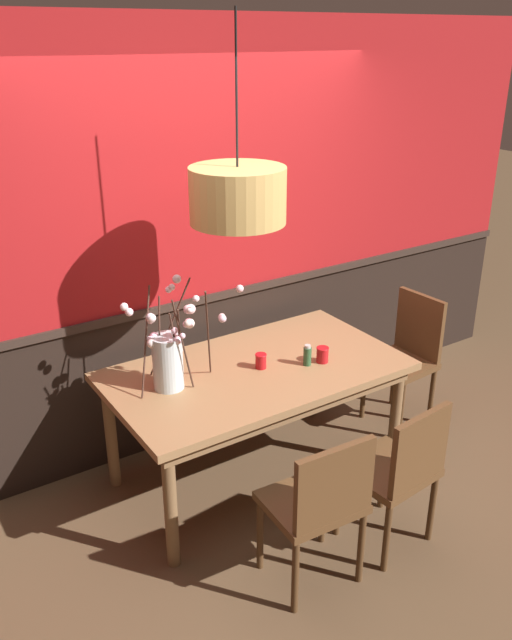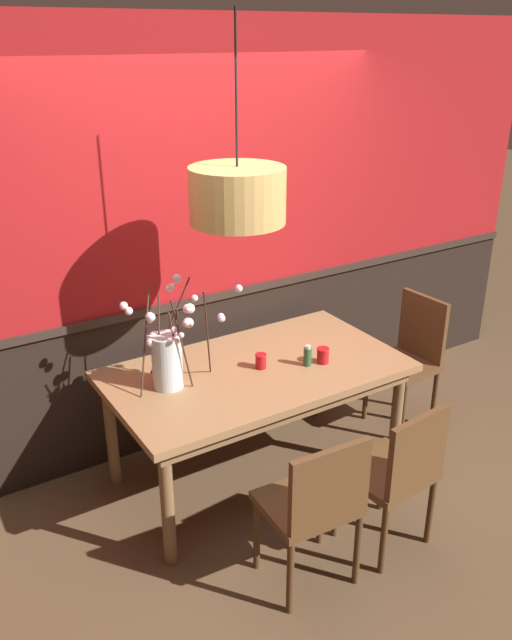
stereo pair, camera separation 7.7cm
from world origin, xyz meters
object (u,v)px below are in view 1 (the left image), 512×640
candle_holder_nearer_center (261,361)px  pendant_lamp (238,196)px  vase_with_blossoms (169,356)px  chair_far_side_left (156,357)px  chair_near_side_right (399,468)px  candle_holder_nearer_edge (322,355)px  chair_far_side_right (217,345)px  chair_head_east_end (408,352)px  chair_near_side_left (320,502)px  condiment_bottle (307,356)px  dining_table (256,380)px

candle_holder_nearer_center → pendant_lamp: 1.02m
vase_with_blossoms → pendant_lamp: pendant_lamp is taller
chair_far_side_left → chair_near_side_right: bearing=-73.6°
vase_with_blossoms → candle_holder_nearer_edge: bearing=-13.9°
chair_far_side_right → chair_head_east_end: bearing=-40.8°
chair_head_east_end → vase_with_blossoms: bearing=177.4°
chair_near_side_left → chair_near_side_right: bearing=-0.6°
chair_far_side_left → candle_holder_nearer_center: 0.99m
condiment_bottle → pendant_lamp: pendant_lamp is taller
vase_with_blossoms → chair_far_side_right: bearing=46.8°
chair_near_side_right → chair_near_side_left: 0.53m
chair_head_east_end → candle_holder_nearer_center: (-1.25, -0.00, 0.28)m
candle_holder_nearer_center → chair_far_side_left: bearing=106.6°
chair_near_side_left → pendant_lamp: size_ratio=0.85×
vase_with_blossoms → candle_holder_nearer_edge: 0.95m
chair_near_side_right → candle_holder_nearer_edge: size_ratio=9.18×
chair_far_side_right → chair_near_side_right: size_ratio=1.02×
chair_far_side_right → chair_head_east_end: 1.37m
chair_head_east_end → condiment_bottle: chair_head_east_end is taller
candle_holder_nearer_edge → condiment_bottle: condiment_bottle is taller
chair_head_east_end → chair_near_side_left: 1.76m
chair_near_side_right → chair_head_east_end: chair_head_east_end is taller
candle_holder_nearer_edge → dining_table: bearing=157.8°
condiment_bottle → pendant_lamp: 1.08m
chair_near_side_right → candle_holder_nearer_edge: 0.84m
vase_with_blossoms → chair_far_side_left: bearing=71.1°
chair_far_side_left → chair_head_east_end: bearing=-30.8°
chair_near_side_right → candle_holder_nearer_edge: bearing=83.6°
chair_near_side_right → candle_holder_nearer_edge: chair_near_side_right is taller
chair_near_side_right → candle_holder_nearer_center: bearing=106.3°
candle_holder_nearer_center → pendant_lamp: (-0.15, 0.00, 1.01)m
chair_near_side_right → dining_table: bearing=107.4°
chair_near_side_left → candle_holder_nearer_center: size_ratio=9.66×
chair_far_side_right → chair_far_side_left: 0.48m
chair_far_side_right → pendant_lamp: pendant_lamp is taller
chair_near_side_right → condiment_bottle: size_ratio=6.77×
chair_far_side_right → candle_holder_nearer_edge: 1.09m
chair_far_side_right → condiment_bottle: 1.07m
chair_far_side_left → candle_holder_nearer_center: bearing=-73.4°
chair_far_side_left → condiment_bottle: (0.53, -1.03, 0.30)m
dining_table → candle_holder_nearer_edge: bearing=-22.2°
chair_far_side_left → vase_with_blossoms: size_ratio=1.46×
chair_head_east_end → candle_holder_nearer_edge: size_ratio=9.81×
chair_far_side_right → candle_holder_nearer_edge: chair_far_side_right is taller
pendant_lamp → dining_table: bearing=6.1°
pendant_lamp → chair_far_side_right: bearing=68.2°
chair_near_side_left → condiment_bottle: 1.00m
chair_far_side_right → pendant_lamp: (-0.36, -0.90, 1.32)m
chair_far_side_left → dining_table: bearing=-74.6°
chair_head_east_end → condiment_bottle: bearing=-173.0°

